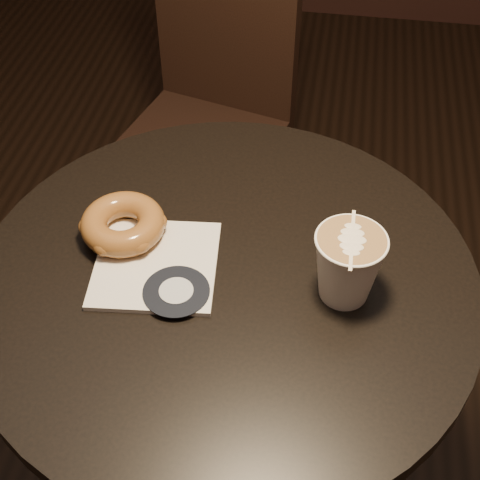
{
  "coord_description": "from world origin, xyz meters",
  "views": [
    {
      "loc": [
        0.12,
        -0.6,
        1.44
      ],
      "look_at": [
        0.01,
        0.03,
        0.79
      ],
      "focal_mm": 50.0,
      "sensor_mm": 36.0,
      "label": 1
    }
  ],
  "objects_px": {
    "chair": "(213,90)",
    "pastry_bag": "(156,265)",
    "latte_cup": "(347,267)",
    "cafe_table": "(228,354)",
    "doughnut": "(123,224)"
  },
  "relations": [
    {
      "from": "pastry_bag",
      "to": "latte_cup",
      "type": "xyz_separation_m",
      "value": [
        0.26,
        -0.01,
        0.05
      ]
    },
    {
      "from": "cafe_table",
      "to": "pastry_bag",
      "type": "relative_size",
      "value": 4.47
    },
    {
      "from": "chair",
      "to": "latte_cup",
      "type": "distance_m",
      "value": 0.92
    },
    {
      "from": "cafe_table",
      "to": "chair",
      "type": "xyz_separation_m",
      "value": [
        -0.18,
        0.79,
        -0.04
      ]
    },
    {
      "from": "cafe_table",
      "to": "latte_cup",
      "type": "xyz_separation_m",
      "value": [
        0.16,
        -0.01,
        0.25
      ]
    },
    {
      "from": "cafe_table",
      "to": "doughnut",
      "type": "relative_size",
      "value": 6.2
    },
    {
      "from": "cafe_table",
      "to": "pastry_bag",
      "type": "distance_m",
      "value": 0.23
    },
    {
      "from": "chair",
      "to": "pastry_bag",
      "type": "xyz_separation_m",
      "value": [
        0.08,
        -0.8,
        0.24
      ]
    },
    {
      "from": "pastry_bag",
      "to": "doughnut",
      "type": "height_order",
      "value": "doughnut"
    },
    {
      "from": "doughnut",
      "to": "latte_cup",
      "type": "xyz_separation_m",
      "value": [
        0.32,
        -0.05,
        0.02
      ]
    },
    {
      "from": "cafe_table",
      "to": "pastry_bag",
      "type": "bearing_deg",
      "value": -176.48
    },
    {
      "from": "chair",
      "to": "pastry_bag",
      "type": "height_order",
      "value": "chair"
    },
    {
      "from": "pastry_bag",
      "to": "doughnut",
      "type": "xyz_separation_m",
      "value": [
        -0.06,
        0.05,
        0.02
      ]
    },
    {
      "from": "chair",
      "to": "pastry_bag",
      "type": "bearing_deg",
      "value": -69.78
    },
    {
      "from": "chair",
      "to": "latte_cup",
      "type": "xyz_separation_m",
      "value": [
        0.34,
        -0.8,
        0.29
      ]
    }
  ]
}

